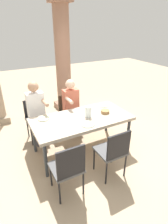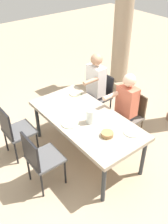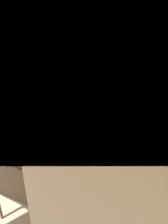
% 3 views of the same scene
% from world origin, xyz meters
% --- Properties ---
extents(ground_plane, '(16.00, 16.00, 0.00)m').
position_xyz_m(ground_plane, '(0.00, 0.00, 0.00)').
color(ground_plane, tan).
extents(dining_table, '(1.89, 0.93, 0.74)m').
position_xyz_m(dining_table, '(0.00, 0.00, 0.68)').
color(dining_table, tan).
rests_on(dining_table, ground).
extents(chair_west_north, '(0.44, 0.44, 0.89)m').
position_xyz_m(chair_west_north, '(-0.68, 0.88, 0.53)').
color(chair_west_north, '#4F4F50').
rests_on(chair_west_north, ground).
extents(chair_west_south, '(0.44, 0.44, 0.93)m').
position_xyz_m(chair_west_south, '(-0.68, -0.89, 0.53)').
color(chair_west_south, '#4F4F50').
rests_on(chair_west_south, ground).
extents(chair_mid_north, '(0.44, 0.44, 0.85)m').
position_xyz_m(chair_mid_north, '(0.12, 0.88, 0.50)').
color(chair_mid_north, '#6A6158').
rests_on(chair_mid_north, ground).
extents(chair_mid_south, '(0.44, 0.44, 0.92)m').
position_xyz_m(chair_mid_south, '(0.12, -0.89, 0.54)').
color(chair_mid_south, '#4F4F50').
rests_on(chair_mid_south, ground).
extents(diner_woman_green, '(0.35, 0.49, 1.28)m').
position_xyz_m(diner_woman_green, '(0.11, 0.70, 0.69)').
color(diner_woman_green, '#3F3F4C').
rests_on(diner_woman_green, ground).
extents(diner_man_white, '(0.35, 0.50, 1.35)m').
position_xyz_m(diner_man_white, '(-0.67, 0.71, 0.73)').
color(diner_man_white, '#3F3F4C').
rests_on(diner_man_white, ground).
extents(stone_column_centre, '(0.54, 0.54, 2.92)m').
position_xyz_m(stone_column_centre, '(0.50, 2.11, 1.43)').
color(stone_column_centre, '#936B56').
rests_on(stone_column_centre, ground).
extents(plate_0, '(0.22, 0.22, 0.02)m').
position_xyz_m(plate_0, '(-0.66, 0.29, 0.75)').
color(plate_0, silver).
rests_on(plate_0, dining_table).
extents(fork_0, '(0.02, 0.17, 0.01)m').
position_xyz_m(fork_0, '(-0.81, 0.29, 0.74)').
color(fork_0, silver).
rests_on(fork_0, dining_table).
extents(spoon_0, '(0.03, 0.17, 0.01)m').
position_xyz_m(spoon_0, '(-0.51, 0.29, 0.74)').
color(spoon_0, silver).
rests_on(spoon_0, dining_table).
extents(plate_1, '(0.26, 0.26, 0.02)m').
position_xyz_m(plate_1, '(-0.02, -0.28, 0.75)').
color(plate_1, white).
rests_on(plate_1, dining_table).
extents(fork_1, '(0.03, 0.17, 0.01)m').
position_xyz_m(fork_1, '(-0.17, -0.28, 0.74)').
color(fork_1, silver).
rests_on(fork_1, dining_table).
extents(spoon_1, '(0.03, 0.17, 0.01)m').
position_xyz_m(spoon_1, '(0.13, -0.28, 0.74)').
color(spoon_1, silver).
rests_on(spoon_1, dining_table).
extents(plate_2, '(0.23, 0.23, 0.02)m').
position_xyz_m(plate_2, '(0.67, 0.28, 0.75)').
color(plate_2, white).
rests_on(plate_2, dining_table).
extents(fork_2, '(0.03, 0.17, 0.01)m').
position_xyz_m(fork_2, '(0.52, 0.28, 0.74)').
color(fork_2, silver).
rests_on(fork_2, dining_table).
extents(spoon_2, '(0.03, 0.17, 0.01)m').
position_xyz_m(spoon_2, '(0.82, 0.28, 0.74)').
color(spoon_2, silver).
rests_on(spoon_2, dining_table).
extents(water_pitcher, '(0.12, 0.12, 0.22)m').
position_xyz_m(water_pitcher, '(0.13, -0.02, 0.84)').
color(water_pitcher, white).
rests_on(water_pitcher, dining_table).
extents(bread_basket, '(0.17, 0.17, 0.06)m').
position_xyz_m(bread_basket, '(0.51, -0.03, 0.77)').
color(bread_basket, '#9E7547').
rests_on(bread_basket, dining_table).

